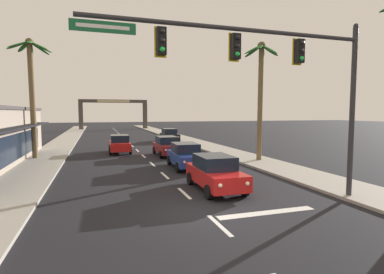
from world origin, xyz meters
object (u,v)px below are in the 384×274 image
at_px(sedan_third_in_queue, 186,155).
at_px(sedan_parked_nearest_kerb, 170,135).
at_px(sedan_oncoming_far, 120,144).
at_px(palm_left_second, 31,80).
at_px(traffic_signal_mast, 278,68).
at_px(sedan_lead_at_stop_bar, 215,172).
at_px(town_gateway_arch, 114,110).
at_px(sedan_fifth_in_queue, 167,146).
at_px(palm_right_second, 261,83).

distance_m(sedan_third_in_queue, sedan_parked_nearest_kerb, 18.70).
relative_size(sedan_oncoming_far, sedan_parked_nearest_kerb, 1.00).
bearing_deg(palm_left_second, traffic_signal_mast, -54.63).
bearing_deg(sedan_oncoming_far, traffic_signal_mast, -75.52).
relative_size(traffic_signal_mast, sedan_lead_at_stop_bar, 2.55).
bearing_deg(sedan_parked_nearest_kerb, town_gateway_arch, 99.42).
bearing_deg(sedan_fifth_in_queue, palm_right_second, -41.09).
relative_size(sedan_third_in_queue, sedan_oncoming_far, 1.01).
relative_size(sedan_fifth_in_queue, palm_right_second, 0.49).
xyz_separation_m(traffic_signal_mast, town_gateway_arch, (-2.96, 58.89, -1.21)).
relative_size(sedan_lead_at_stop_bar, palm_left_second, 0.47).
bearing_deg(town_gateway_arch, palm_left_second, -101.40).
distance_m(sedan_third_in_queue, sedan_oncoming_far, 9.90).
bearing_deg(palm_left_second, sedan_parked_nearest_kerb, 39.49).
distance_m(sedan_lead_at_stop_bar, sedan_third_in_queue, 6.06).
bearing_deg(sedan_lead_at_stop_bar, traffic_signal_mast, -67.11).
bearing_deg(palm_right_second, town_gateway_arch, 99.35).
bearing_deg(town_gateway_arch, sedan_third_in_queue, -87.80).
height_order(sedan_parked_nearest_kerb, town_gateway_arch, town_gateway_arch).
relative_size(sedan_third_in_queue, sedan_parked_nearest_kerb, 1.01).
bearing_deg(sedan_lead_at_stop_bar, palm_right_second, 46.80).
bearing_deg(sedan_oncoming_far, town_gateway_arch, 87.47).
relative_size(traffic_signal_mast, sedan_third_in_queue, 2.53).
xyz_separation_m(sedan_lead_at_stop_bar, palm_right_second, (6.43, 6.84, 5.11)).
bearing_deg(sedan_fifth_in_queue, sedan_parked_nearest_kerb, 75.58).
distance_m(sedan_fifth_in_queue, palm_right_second, 9.51).
bearing_deg(palm_right_second, sedan_third_in_queue, -172.69).
height_order(sedan_fifth_in_queue, palm_left_second, palm_left_second).
bearing_deg(sedan_parked_nearest_kerb, traffic_signal_mast, -94.61).
bearing_deg(traffic_signal_mast, sedan_parked_nearest_kerb, 85.39).
distance_m(palm_left_second, town_gateway_arch, 43.52).
xyz_separation_m(sedan_parked_nearest_kerb, palm_left_second, (-13.78, -11.35, 5.45)).
distance_m(sedan_lead_at_stop_bar, sedan_oncoming_far, 15.62).
bearing_deg(palm_left_second, town_gateway_arch, 78.60).
xyz_separation_m(sedan_parked_nearest_kerb, palm_right_second, (2.86, -17.62, 5.11)).
bearing_deg(traffic_signal_mast, town_gateway_arch, 92.88).
relative_size(traffic_signal_mast, palm_left_second, 1.20).
xyz_separation_m(sedan_oncoming_far, town_gateway_arch, (1.79, 40.49, 3.43)).
height_order(sedan_oncoming_far, sedan_parked_nearest_kerb, same).
relative_size(sedan_lead_at_stop_bar, sedan_fifth_in_queue, 1.00).
relative_size(sedan_lead_at_stop_bar, palm_right_second, 0.49).
height_order(sedan_oncoming_far, town_gateway_arch, town_gateway_arch).
xyz_separation_m(traffic_signal_mast, sedan_oncoming_far, (-4.75, 18.40, -4.65)).
height_order(sedan_lead_at_stop_bar, palm_right_second, palm_right_second).
distance_m(sedan_fifth_in_queue, sedan_oncoming_far, 4.92).
relative_size(sedan_fifth_in_queue, sedan_parked_nearest_kerb, 1.00).
height_order(sedan_third_in_queue, palm_left_second, palm_left_second).
distance_m(sedan_oncoming_far, sedan_parked_nearest_kerb, 11.57).
bearing_deg(sedan_lead_at_stop_bar, palm_left_second, 127.92).
relative_size(sedan_oncoming_far, palm_left_second, 0.47).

